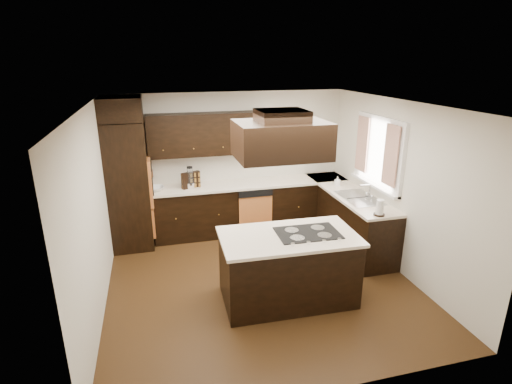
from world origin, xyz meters
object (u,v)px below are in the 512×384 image
oven_column (129,186)px  spice_rack (191,180)px  range_hood (281,140)px  island (288,269)px

oven_column → spice_rack: bearing=3.8°
range_hood → island: bearing=18.0°
range_hood → spice_rack: range_hood is taller
spice_rack → island: bearing=-90.5°
island → range_hood: size_ratio=1.60×
oven_column → range_hood: range_hood is taller
island → oven_column: bearing=134.1°
island → range_hood: bearing=-160.2°
oven_column → island: 3.05m
oven_column → spice_rack: (1.02, 0.07, -0.00)m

